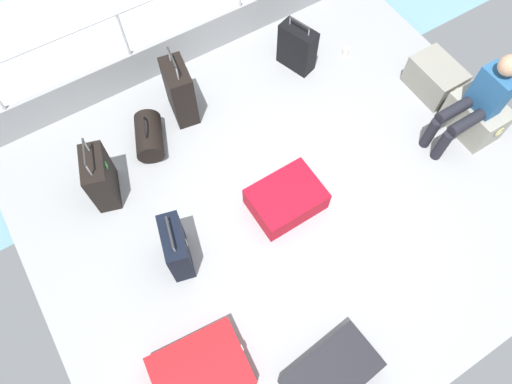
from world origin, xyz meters
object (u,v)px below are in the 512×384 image
at_px(suitcase_5, 100,178).
at_px(cargo_crate_1, 475,116).
at_px(cargo_crate_0, 435,78).
at_px(suitcase_2, 297,48).
at_px(duffel_bag, 149,136).
at_px(suitcase_4, 201,371).
at_px(suitcase_0, 177,248).
at_px(paper_cup, 346,51).
at_px(suitcase_6, 180,92).
at_px(passenger_seated, 478,101).
at_px(suitcase_3, 331,373).
at_px(suitcase_1, 286,199).

bearing_deg(suitcase_5, cargo_crate_1, 69.81).
distance_m(cargo_crate_0, suitcase_2, 1.59).
xyz_separation_m(suitcase_5, duffel_bag, (-0.30, 0.63, -0.16)).
bearing_deg(duffel_bag, cargo_crate_0, 71.68).
distance_m(cargo_crate_0, suitcase_4, 3.96).
relative_size(suitcase_0, suitcase_4, 0.82).
height_order(duffel_bag, paper_cup, duffel_bag).
xyz_separation_m(cargo_crate_1, suitcase_6, (-1.85, -2.56, 0.14)).
bearing_deg(cargo_crate_0, paper_cup, -151.04).
xyz_separation_m(passenger_seated, suitcase_6, (-1.85, -2.37, -0.25)).
bearing_deg(cargo_crate_0, suitcase_5, -101.01).
distance_m(passenger_seated, suitcase_3, 2.94).
height_order(suitcase_1, suitcase_6, suitcase_6).
relative_size(cargo_crate_1, suitcase_4, 0.75).
relative_size(passenger_seated, duffel_bag, 1.95).
distance_m(passenger_seated, suitcase_0, 3.24).
distance_m(passenger_seated, suitcase_5, 3.77).
relative_size(suitcase_1, suitcase_4, 0.86).
xyz_separation_m(suitcase_1, duffel_bag, (-1.38, -0.83, 0.01)).
height_order(cargo_crate_1, suitcase_1, cargo_crate_1).
bearing_deg(suitcase_2, suitcase_5, -81.14).
bearing_deg(suitcase_6, suitcase_2, 86.64).
relative_size(cargo_crate_1, suitcase_3, 0.75).
xyz_separation_m(cargo_crate_0, suitcase_1, (0.36, -2.24, -0.05)).
bearing_deg(suitcase_3, passenger_seated, 115.85).
relative_size(suitcase_0, suitcase_6, 0.77).
bearing_deg(paper_cup, suitcase_5, -86.10).
xyz_separation_m(suitcase_3, suitcase_5, (-2.62, -0.89, 0.20)).
bearing_deg(suitcase_2, cargo_crate_1, 32.16).
height_order(cargo_crate_1, suitcase_0, suitcase_0).
height_order(cargo_crate_0, duffel_bag, duffel_bag).
xyz_separation_m(cargo_crate_1, suitcase_1, (-0.28, -2.23, -0.08)).
xyz_separation_m(suitcase_1, suitcase_4, (0.95, -1.49, -0.03)).
bearing_deg(passenger_seated, cargo_crate_0, 162.58).
bearing_deg(suitcase_3, suitcase_6, 175.65).
xyz_separation_m(cargo_crate_1, suitcase_4, (0.67, -3.72, -0.11)).
xyz_separation_m(passenger_seated, suitcase_2, (-1.76, -0.92, -0.32)).
bearing_deg(passenger_seated, suitcase_4, -79.26).
bearing_deg(paper_cup, suitcase_1, -53.07).
distance_m(passenger_seated, duffel_bag, 3.35).
height_order(passenger_seated, suitcase_3, passenger_seated).
xyz_separation_m(duffel_bag, paper_cup, (0.08, 2.56, -0.10)).
bearing_deg(suitcase_1, duffel_bag, -148.91).
xyz_separation_m(cargo_crate_1, suitcase_5, (-1.36, -3.69, 0.09)).
distance_m(cargo_crate_0, suitcase_1, 2.27).
relative_size(suitcase_4, suitcase_5, 1.04).
bearing_deg(suitcase_2, duffel_bag, -86.90).
distance_m(suitcase_3, duffel_bag, 2.93).
bearing_deg(paper_cup, suitcase_6, -97.53).
distance_m(suitcase_3, paper_cup, 3.65).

